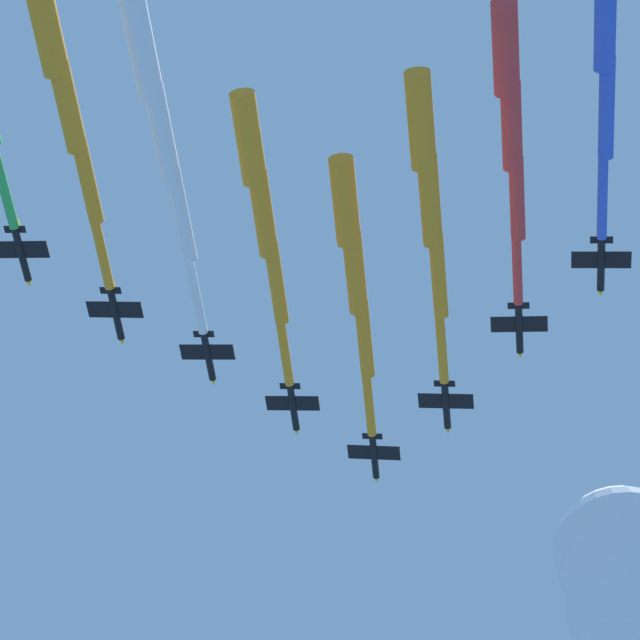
{
  "coord_description": "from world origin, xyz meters",
  "views": [
    {
      "loc": [
        -87.27,
        -46.32,
        47.9
      ],
      "look_at": [
        0.0,
        0.0,
        201.9
      ],
      "focal_mm": 69.98,
      "sensor_mm": 36.0,
      "label": 1
    }
  ],
  "objects_px": {
    "jet_port_inner": "(262,213)",
    "jet_starboard_outer": "(604,15)",
    "jet_starboard_mid": "(511,127)",
    "jet_port_outer": "(68,108)",
    "jet_lead": "(354,272)",
    "jet_starboard_inner": "(429,200)",
    "jet_port_mid": "(161,132)"
  },
  "relations": [
    {
      "from": "jet_port_outer",
      "to": "jet_lead",
      "type": "bearing_deg",
      "value": -27.71
    },
    {
      "from": "jet_lead",
      "to": "jet_starboard_inner",
      "type": "xyz_separation_m",
      "value": [
        -6.58,
        -14.79,
        -2.19
      ]
    },
    {
      "from": "jet_port_mid",
      "to": "jet_starboard_mid",
      "type": "height_order",
      "value": "jet_starboard_mid"
    },
    {
      "from": "jet_port_outer",
      "to": "jet_starboard_outer",
      "type": "height_order",
      "value": "jet_starboard_outer"
    },
    {
      "from": "jet_lead",
      "to": "jet_port_mid",
      "type": "height_order",
      "value": "jet_port_mid"
    },
    {
      "from": "jet_port_outer",
      "to": "jet_starboard_outer",
      "type": "distance_m",
      "value": 70.44
    },
    {
      "from": "jet_port_outer",
      "to": "jet_starboard_outer",
      "type": "xyz_separation_m",
      "value": [
        21.94,
        -66.92,
        1.71
      ]
    },
    {
      "from": "jet_port_inner",
      "to": "jet_starboard_outer",
      "type": "distance_m",
      "value": 52.82
    },
    {
      "from": "jet_lead",
      "to": "jet_port_inner",
      "type": "xyz_separation_m",
      "value": [
        -14.31,
        7.17,
        0.55
      ]
    },
    {
      "from": "jet_lead",
      "to": "jet_starboard_mid",
      "type": "xyz_separation_m",
      "value": [
        -9.81,
        -28.77,
        1.15
      ]
    },
    {
      "from": "jet_port_inner",
      "to": "jet_port_outer",
      "type": "relative_size",
      "value": 1.05
    },
    {
      "from": "jet_starboard_inner",
      "to": "jet_port_outer",
      "type": "bearing_deg",
      "value": 133.41
    },
    {
      "from": "jet_port_mid",
      "to": "jet_starboard_mid",
      "type": "relative_size",
      "value": 1.11
    },
    {
      "from": "jet_lead",
      "to": "jet_starboard_outer",
      "type": "bearing_deg",
      "value": -112.63
    },
    {
      "from": "jet_starboard_mid",
      "to": "jet_starboard_outer",
      "type": "height_order",
      "value": "jet_starboard_mid"
    },
    {
      "from": "jet_lead",
      "to": "jet_port_inner",
      "type": "relative_size",
      "value": 1.0
    },
    {
      "from": "jet_port_mid",
      "to": "jet_port_outer",
      "type": "bearing_deg",
      "value": 139.59
    },
    {
      "from": "jet_port_outer",
      "to": "jet_port_inner",
      "type": "bearing_deg",
      "value": -28.29
    },
    {
      "from": "jet_starboard_outer",
      "to": "jet_port_inner",
      "type": "bearing_deg",
      "value": 84.96
    },
    {
      "from": "jet_port_mid",
      "to": "jet_port_outer",
      "type": "relative_size",
      "value": 1.13
    },
    {
      "from": "jet_port_inner",
      "to": "jet_port_outer",
      "type": "height_order",
      "value": "jet_port_inner"
    },
    {
      "from": "jet_starboard_inner",
      "to": "jet_port_mid",
      "type": "relative_size",
      "value": 0.95
    },
    {
      "from": "jet_lead",
      "to": "jet_port_inner",
      "type": "distance_m",
      "value": 16.01
    },
    {
      "from": "jet_port_inner",
      "to": "jet_port_outer",
      "type": "bearing_deg",
      "value": 151.71
    },
    {
      "from": "jet_port_inner",
      "to": "jet_starboard_inner",
      "type": "bearing_deg",
      "value": -70.63
    },
    {
      "from": "jet_port_outer",
      "to": "jet_port_mid",
      "type": "bearing_deg",
      "value": -40.41
    },
    {
      "from": "jet_port_inner",
      "to": "jet_port_outer",
      "type": "distance_m",
      "value": 30.27
    },
    {
      "from": "jet_port_mid",
      "to": "jet_port_outer",
      "type": "distance_m",
      "value": 12.9
    },
    {
      "from": "jet_starboard_mid",
      "to": "jet_port_outer",
      "type": "bearing_deg",
      "value": 121.74
    },
    {
      "from": "jet_lead",
      "to": "jet_starboard_inner",
      "type": "height_order",
      "value": "jet_lead"
    },
    {
      "from": "jet_port_inner",
      "to": "jet_port_mid",
      "type": "bearing_deg",
      "value": 160.15
    },
    {
      "from": "jet_port_inner",
      "to": "jet_starboard_outer",
      "type": "height_order",
      "value": "jet_port_inner"
    }
  ]
}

